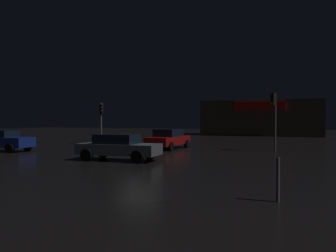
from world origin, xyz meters
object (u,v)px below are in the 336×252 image
at_px(store_building, 261,118).
at_px(traffic_signal_main, 101,115).
at_px(car_near, 168,139).
at_px(car_far, 118,147).
at_px(car_crossing, 2,141).
at_px(traffic_signal_cross_left, 274,109).

height_order(store_building, traffic_signal_main, store_building).
xyz_separation_m(store_building, car_near, (-4.62, -24.94, -1.66)).
distance_m(traffic_signal_main, car_near, 7.65).
xyz_separation_m(car_far, car_crossing, (-9.94, 1.62, 0.01)).
distance_m(store_building, car_crossing, 34.08).
relative_size(car_far, car_crossing, 1.02).
xyz_separation_m(store_building, car_crossing, (-14.57, -30.76, -1.68)).
height_order(car_near, car_crossing, car_near).
relative_size(traffic_signal_main, car_crossing, 0.86).
bearing_deg(car_near, traffic_signal_main, 163.62).
distance_m(car_near, car_crossing, 11.53).
distance_m(store_building, traffic_signal_cross_left, 24.18).
bearing_deg(car_crossing, car_near, 30.32).
bearing_deg(car_near, traffic_signal_cross_left, 7.13).
bearing_deg(car_crossing, traffic_signal_cross_left, 21.24).
bearing_deg(traffic_signal_main, car_far, -53.30).
bearing_deg(car_near, store_building, 79.51).
height_order(traffic_signal_cross_left, car_crossing, traffic_signal_cross_left).
distance_m(store_building, traffic_signal_main, 25.68).
height_order(car_near, car_far, car_near).
bearing_deg(car_far, traffic_signal_main, 126.70).
relative_size(store_building, traffic_signal_main, 4.31).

